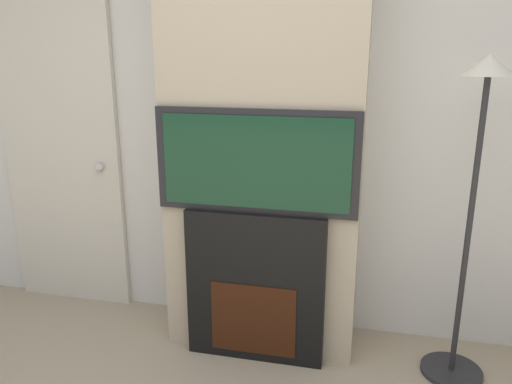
{
  "coord_description": "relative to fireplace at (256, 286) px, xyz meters",
  "views": [
    {
      "loc": [
        0.58,
        -0.9,
        1.72
      ],
      "look_at": [
        0.0,
        1.58,
        0.99
      ],
      "focal_mm": 35.0,
      "sensor_mm": 36.0,
      "label": 1
    }
  ],
  "objects": [
    {
      "name": "television",
      "position": [
        0.0,
        -0.0,
        0.72
      ],
      "size": [
        1.08,
        0.07,
        0.55
      ],
      "color": "black",
      "rests_on": "fireplace"
    },
    {
      "name": "chimney_breast",
      "position": [
        0.0,
        0.21,
        0.91
      ],
      "size": [
        1.09,
        0.42,
        2.7
      ],
      "color": "tan",
      "rests_on": "ground_plane"
    },
    {
      "name": "floor_lamp",
      "position": [
        1.09,
        0.07,
        0.64
      ],
      "size": [
        0.33,
        0.33,
        1.7
      ],
      "color": "#262628",
      "rests_on": "ground_plane"
    },
    {
      "name": "fireplace",
      "position": [
        0.0,
        0.0,
        0.0
      ],
      "size": [
        0.78,
        0.15,
        0.88
      ],
      "color": "black",
      "rests_on": "ground_plane"
    },
    {
      "name": "entry_door",
      "position": [
        -1.42,
        0.39,
        0.59
      ],
      "size": [
        0.83,
        0.09,
        2.05
      ],
      "color": "beige",
      "rests_on": "ground_plane"
    },
    {
      "name": "wall_back",
      "position": [
        0.0,
        0.45,
        0.91
      ],
      "size": [
        6.0,
        0.06,
        2.7
      ],
      "color": "silver",
      "rests_on": "ground_plane"
    }
  ]
}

